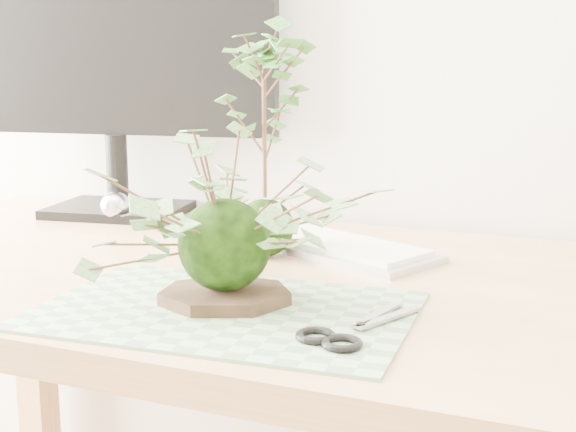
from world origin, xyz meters
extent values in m
cube|color=tan|center=(0.01, 1.23, 0.72)|extent=(1.60, 0.70, 0.04)
cube|color=tan|center=(-0.73, 1.52, 0.35)|extent=(0.06, 0.06, 0.70)
cube|color=#5D735A|center=(-0.04, 1.05, 0.74)|extent=(0.45, 0.31, 0.00)
cylinder|color=black|center=(-0.05, 1.07, 0.75)|extent=(0.21, 0.21, 0.01)
sphere|color=black|center=(-0.05, 1.07, 0.81)|extent=(0.11, 0.11, 0.11)
sphere|color=black|center=(-0.11, 1.31, 0.78)|extent=(0.09, 0.09, 0.09)
cylinder|color=#4B2F1D|center=(-0.11, 1.31, 0.91)|extent=(0.01, 0.01, 0.21)
cube|color=#AEAEB3|center=(-0.08, 1.40, 0.75)|extent=(0.47, 0.31, 0.01)
cube|color=white|center=(-0.08, 1.40, 0.75)|extent=(0.44, 0.27, 0.01)
cube|color=black|center=(-0.49, 1.49, 0.75)|extent=(0.27, 0.21, 0.02)
cylinder|color=black|center=(-0.49, 1.49, 0.82)|extent=(0.04, 0.04, 0.13)
cube|color=black|center=(-0.49, 1.50, 1.08)|extent=(0.60, 0.13, 0.39)
sphere|color=white|center=(-0.46, 1.43, 0.77)|extent=(0.05, 0.05, 0.05)
cube|color=gray|center=(0.12, 1.09, 0.75)|extent=(0.03, 0.10, 0.00)
cube|color=gray|center=(0.13, 1.09, 0.75)|extent=(0.05, 0.10, 0.00)
torus|color=black|center=(0.11, 0.99, 0.75)|extent=(0.05, 0.05, 0.01)
torus|color=black|center=(0.14, 0.99, 0.75)|extent=(0.05, 0.05, 0.01)
camera|label=1|loc=(0.37, 0.26, 1.03)|focal=50.00mm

